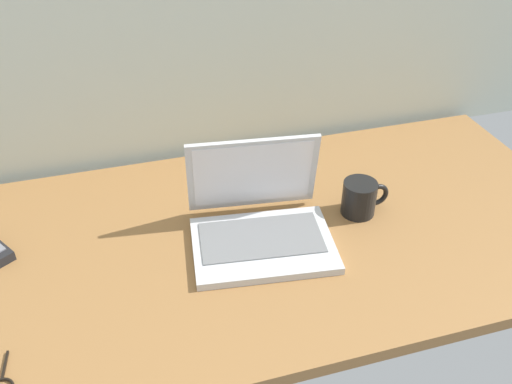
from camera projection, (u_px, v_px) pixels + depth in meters
desk at (257, 239)px, 1.28m from camera, size 1.60×0.76×0.03m
laptop at (258, 220)px, 1.24m from camera, size 0.34×0.30×0.22m
coffee_mug at (360, 197)px, 1.32m from camera, size 0.12×0.08×0.09m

